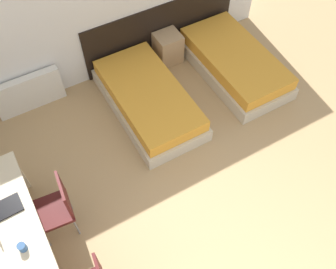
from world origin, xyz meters
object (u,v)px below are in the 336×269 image
object	(u,v)px
chair_near_laptop	(57,206)
nightstand	(168,48)
bed_near_window	(148,100)
bed_near_door	(234,63)

from	to	relation	value
chair_near_laptop	nightstand	bearing A→B (deg)	42.65
bed_near_window	bed_near_door	xyz separation A→B (m)	(1.52, 0.00, 0.00)
bed_near_door	chair_near_laptop	world-z (taller)	chair_near_laptop
bed_near_window	bed_near_door	size ratio (longest dim) A/B	1.00
bed_near_window	nightstand	world-z (taller)	nightstand
bed_near_window	bed_near_door	world-z (taller)	same
bed_near_door	bed_near_window	bearing A→B (deg)	180.00
bed_near_door	nightstand	distance (m)	1.08
bed_near_door	nightstand	size ratio (longest dim) A/B	3.76
nightstand	chair_near_laptop	bearing A→B (deg)	-142.98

